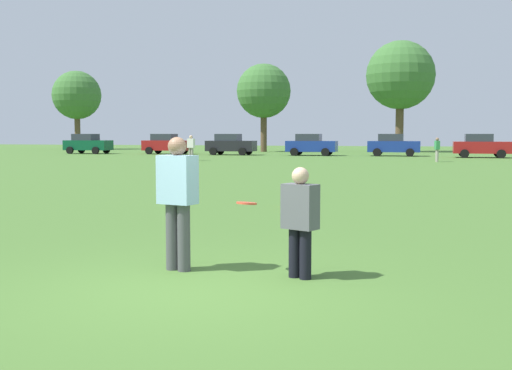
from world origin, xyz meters
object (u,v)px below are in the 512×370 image
object	(u,v)px
parked_car_mid_left	(166,144)
player_thrower	(178,196)
bystander_sideline_watcher	(437,148)
bystander_far_jogger	(191,146)
frisbee	(247,203)
traffic_cone	(290,198)
parked_car_mid_right	(311,145)
player_defender	(300,217)
parked_car_near_left	(88,144)
parked_car_near_right	(393,145)
parked_car_center	(230,144)
parked_car_far_right	(481,146)

from	to	relation	value
parked_car_mid_left	player_thrower	bearing A→B (deg)	-67.21
bystander_sideline_watcher	bystander_far_jogger	size ratio (longest dim) A/B	0.91
frisbee	traffic_cone	bearing A→B (deg)	96.83
player_thrower	parked_car_mid_right	world-z (taller)	parked_car_mid_right
player_defender	parked_car_near_left	xyz separation A→B (m)	(-27.91, 44.03, 0.15)
parked_car_mid_right	parked_car_near_right	size ratio (longest dim) A/B	1.00
player_thrower	parked_car_mid_right	size ratio (longest dim) A/B	0.42
player_thrower	parked_car_center	distance (m)	45.77
traffic_cone	bystander_far_jogger	bearing A→B (deg)	115.48
frisbee	bystander_sideline_watcher	world-z (taller)	bystander_sideline_watcher
player_thrower	bystander_far_jogger	xyz separation A→B (m)	(-11.73, 32.09, -0.02)
parked_car_far_right	parked_car_mid_right	bearing A→B (deg)	173.72
player_thrower	bystander_sideline_watcher	size ratio (longest dim) A/B	1.12
player_defender	frisbee	size ratio (longest dim) A/B	5.15
parked_car_mid_right	traffic_cone	bearing A→B (deg)	-81.43
player_defender	parked_car_mid_right	xyz separation A→B (m)	(-7.17, 44.28, 0.15)
traffic_cone	parked_car_mid_left	bearing A→B (deg)	116.76
parked_car_mid_left	parked_car_far_right	bearing A→B (deg)	-4.44
parked_car_mid_left	parked_car_near_left	bearing A→B (deg)	-173.50
frisbee	parked_car_mid_right	world-z (taller)	parked_car_mid_right
traffic_cone	player_thrower	bearing A→B (deg)	-90.29
parked_car_near_right	bystander_sideline_watcher	xyz separation A→B (m)	(3.14, -10.26, -0.03)
traffic_cone	parked_car_far_right	distance (m)	36.21
parked_car_near_right	bystander_sideline_watcher	size ratio (longest dim) A/B	2.67
parked_car_mid_right	parked_car_far_right	size ratio (longest dim) A/B	1.00
parked_car_far_right	frisbee	bearing A→B (deg)	-99.28
traffic_cone	player_defender	bearing A→B (deg)	-77.77
parked_car_mid_right	parked_car_mid_left	bearing A→B (deg)	177.41
traffic_cone	bystander_far_jogger	xyz separation A→B (m)	(-11.77, 24.69, 0.75)
player_thrower	parked_car_near_right	xyz separation A→B (m)	(1.24, 44.75, -0.08)
bystander_sideline_watcher	parked_car_mid_right	bearing A→B (deg)	135.45
parked_car_near_left	parked_car_mid_left	xyz separation A→B (m)	(7.42, 0.84, 0.00)
parked_car_mid_left	traffic_cone	bearing A→B (deg)	-63.24
parked_car_center	parked_car_far_right	world-z (taller)	same
player_defender	bystander_far_jogger	size ratio (longest dim) A/B	0.81
parked_car_mid_left	bystander_far_jogger	bearing A→B (deg)	-60.84
player_thrower	player_defender	bearing A→B (deg)	-1.58
parked_car_mid_left	bystander_far_jogger	distance (m)	14.59
bystander_far_jogger	frisbee	bearing A→B (deg)	-68.42
frisbee	parked_car_far_right	distance (m)	43.19
frisbee	parked_car_mid_left	distance (m)	48.86
parked_car_near_left	parked_car_mid_right	xyz separation A→B (m)	(20.74, 0.24, 0.00)
parked_car_mid_left	bystander_sideline_watcher	xyz separation A→B (m)	(23.22, -10.34, -0.03)
frisbee	parked_car_far_right	xyz separation A→B (m)	(6.97, 42.62, 0.02)
parked_car_center	bystander_far_jogger	size ratio (longest dim) A/B	2.44
frisbee	parked_car_mid_left	size ratio (longest dim) A/B	0.06
player_defender	bystander_far_jogger	distance (m)	34.81
bystander_sideline_watcher	parked_car_near_right	bearing A→B (deg)	107.01
player_defender	parked_car_far_right	xyz separation A→B (m)	(6.22, 42.80, 0.15)
frisbee	player_thrower	bearing A→B (deg)	-171.48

